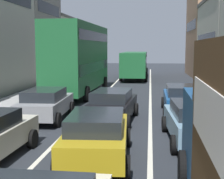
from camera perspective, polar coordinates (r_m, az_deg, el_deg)
The scene contains 10 objects.
sidewalk_left at distance 24.21m, azimuth -13.73°, elevation -0.99°, with size 2.60×64.00×0.14m, color #A0A0A0.
lane_stripe_left at distance 22.98m, azimuth -1.94°, elevation -1.38°, with size 0.16×60.00×0.01m, color silver.
lane_stripe_right at distance 22.73m, azimuth 6.57°, elevation -1.52°, with size 0.16×60.00×0.01m, color silver.
sedan_centre_lane_second at distance 10.25m, azimuth -2.63°, elevation -7.78°, with size 2.27×4.40×1.49m.
hatchback_centre_lane_third at distance 15.50m, azimuth 0.07°, elevation -2.62°, with size 2.30×4.41×1.49m.
sedan_left_lane_third at distance 16.17m, azimuth -11.30°, elevation -2.35°, with size 2.17×4.35×1.49m.
sedan_right_lane_behind_truck at distance 12.49m, azimuth 14.02°, elevation -5.25°, with size 2.27×4.40×1.49m.
wagon_right_lane_far at distance 17.73m, azimuth 11.94°, elevation -1.52°, with size 2.08×4.31×1.49m.
bus_mid_queue_primary at distance 24.41m, azimuth -5.69°, elevation 5.75°, with size 3.06×10.58×5.06m.
bus_far_queue_secondary at distance 36.78m, azimuth 3.92°, elevation 4.59°, with size 2.80×10.50×2.90m.
Camera 1 is at (1.66, -2.47, 3.45)m, focal length 53.41 mm.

